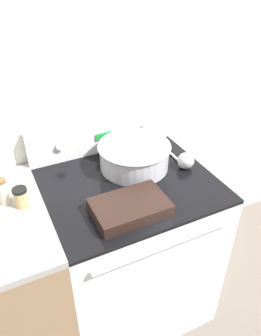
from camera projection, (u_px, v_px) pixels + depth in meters
kitchen_wall at (95, 87)px, 1.64m from camera, size 8.00×0.05×2.50m
stove_range at (129, 248)px, 1.80m from camera, size 0.79×0.72×0.92m
control_panel at (102, 135)px, 1.73m from camera, size 0.79×0.07×0.19m
mixing_bowl at (134, 154)px, 1.61m from camera, size 0.36×0.36×0.13m
casserole_dish at (130, 207)px, 1.35m from camera, size 0.31×0.20×0.05m
ladle at (184, 160)px, 1.63m from camera, size 0.08×0.33×0.08m
spice_jar_black_cap at (21, 197)px, 1.36m from camera, size 0.06×0.06×0.09m
spice_jar_brown_cap at (3, 192)px, 1.36m from camera, size 0.05×0.05×0.12m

